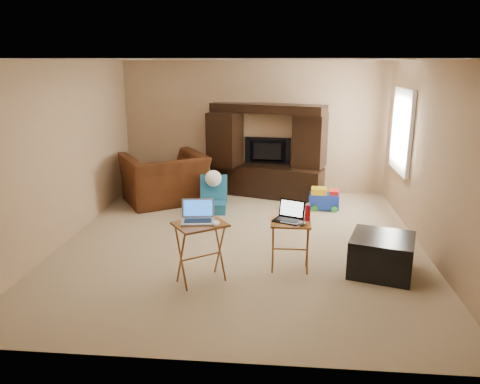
# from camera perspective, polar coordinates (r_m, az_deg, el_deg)

# --- Properties ---
(floor) EXTENTS (5.50, 5.50, 0.00)m
(floor) POSITION_cam_1_polar(r_m,az_deg,el_deg) (6.68, 0.16, -6.16)
(floor) COLOR tan
(floor) RESTS_ON ground
(ceiling) EXTENTS (5.50, 5.50, 0.00)m
(ceiling) POSITION_cam_1_polar(r_m,az_deg,el_deg) (6.20, 0.17, 15.83)
(ceiling) COLOR silver
(ceiling) RESTS_ON ground
(wall_back) EXTENTS (5.00, 0.00, 5.00)m
(wall_back) POSITION_cam_1_polar(r_m,az_deg,el_deg) (9.03, 1.72, 7.80)
(wall_back) COLOR tan
(wall_back) RESTS_ON ground
(wall_front) EXTENTS (5.00, 0.00, 5.00)m
(wall_front) POSITION_cam_1_polar(r_m,az_deg,el_deg) (3.68, -3.62, -3.90)
(wall_front) COLOR tan
(wall_front) RESTS_ON ground
(wall_left) EXTENTS (0.00, 5.50, 5.50)m
(wall_left) POSITION_cam_1_polar(r_m,az_deg,el_deg) (6.99, -20.76, 4.50)
(wall_left) COLOR tan
(wall_left) RESTS_ON ground
(wall_right) EXTENTS (0.00, 5.50, 5.50)m
(wall_right) POSITION_cam_1_polar(r_m,az_deg,el_deg) (6.59, 22.41, 3.70)
(wall_right) COLOR tan
(wall_right) RESTS_ON ground
(window_pane) EXTENTS (0.00, 1.20, 1.20)m
(window_pane) POSITION_cam_1_polar(r_m,az_deg,el_deg) (8.04, 19.24, 7.05)
(window_pane) COLOR white
(window_pane) RESTS_ON ground
(window_frame) EXTENTS (0.06, 1.14, 1.34)m
(window_frame) POSITION_cam_1_polar(r_m,az_deg,el_deg) (8.03, 19.10, 7.06)
(window_frame) COLOR white
(window_frame) RESTS_ON ground
(entertainment_center) EXTENTS (2.18, 1.16, 1.73)m
(entertainment_center) POSITION_cam_1_polar(r_m,az_deg,el_deg) (8.78, 3.30, 5.03)
(entertainment_center) COLOR black
(entertainment_center) RESTS_ON floor
(television) EXTENTS (0.89, 0.20, 0.51)m
(television) POSITION_cam_1_polar(r_m,az_deg,el_deg) (8.93, 3.33, 4.98)
(television) COLOR black
(television) RESTS_ON entertainment_center
(recliner) EXTENTS (1.79, 1.74, 0.89)m
(recliner) POSITION_cam_1_polar(r_m,az_deg,el_deg) (8.51, -9.17, 1.59)
(recliner) COLOR #461F0F
(recliner) RESTS_ON floor
(child_rocker) EXTENTS (0.50, 0.56, 0.61)m
(child_rocker) POSITION_cam_1_polar(r_m,az_deg,el_deg) (7.94, -3.40, -0.27)
(child_rocker) COLOR #16587D
(child_rocker) RESTS_ON floor
(plush_toy) EXTENTS (0.36, 0.30, 0.40)m
(plush_toy) POSITION_cam_1_polar(r_m,az_deg,el_deg) (8.25, -3.95, -0.45)
(plush_toy) COLOR red
(plush_toy) RESTS_ON floor
(push_toy) EXTENTS (0.55, 0.42, 0.39)m
(push_toy) POSITION_cam_1_polar(r_m,az_deg,el_deg) (8.20, 10.21, -0.78)
(push_toy) COLOR #1631B5
(push_toy) RESTS_ON floor
(ottoman) EXTENTS (0.90, 0.90, 0.46)m
(ottoman) POSITION_cam_1_polar(r_m,az_deg,el_deg) (5.93, 16.88, -7.34)
(ottoman) COLOR black
(ottoman) RESTS_ON floor
(tray_table_left) EXTENTS (0.71, 0.68, 0.72)m
(tray_table_left) POSITION_cam_1_polar(r_m,az_deg,el_deg) (5.43, -4.80, -7.39)
(tray_table_left) COLOR brown
(tray_table_left) RESTS_ON floor
(tray_table_right) EXTENTS (0.48, 0.38, 0.62)m
(tray_table_right) POSITION_cam_1_polar(r_m,az_deg,el_deg) (5.76, 6.13, -6.57)
(tray_table_right) COLOR #A35F27
(tray_table_right) RESTS_ON floor
(laptop_left) EXTENTS (0.42, 0.36, 0.24)m
(laptop_left) POSITION_cam_1_polar(r_m,az_deg,el_deg) (5.30, -5.18, -2.48)
(laptop_left) COLOR #A5A5A9
(laptop_left) RESTS_ON tray_table_left
(laptop_right) EXTENTS (0.40, 0.37, 0.24)m
(laptop_right) POSITION_cam_1_polar(r_m,az_deg,el_deg) (5.63, 5.84, -2.42)
(laptop_right) COLOR black
(laptop_right) RESTS_ON tray_table_right
(mouse_left) EXTENTS (0.11, 0.16, 0.06)m
(mouse_left) POSITION_cam_1_polar(r_m,az_deg,el_deg) (5.20, -2.96, -3.84)
(mouse_left) COLOR white
(mouse_left) RESTS_ON tray_table_left
(mouse_right) EXTENTS (0.10, 0.14, 0.05)m
(mouse_right) POSITION_cam_1_polar(r_m,az_deg,el_deg) (5.53, 7.59, -3.83)
(mouse_right) COLOR #3C3C40
(mouse_right) RESTS_ON tray_table_right
(water_bottle) EXTENTS (0.06, 0.06, 0.19)m
(water_bottle) POSITION_cam_1_polar(r_m,az_deg,el_deg) (5.71, 8.24, -2.52)
(water_bottle) COLOR red
(water_bottle) RESTS_ON tray_table_right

